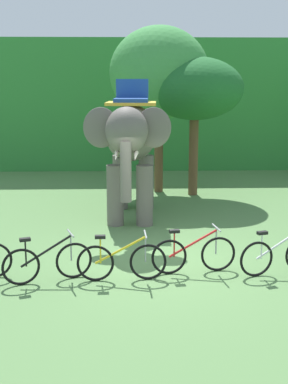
{
  "coord_description": "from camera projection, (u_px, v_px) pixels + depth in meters",
  "views": [
    {
      "loc": [
        -0.69,
        -10.14,
        3.73
      ],
      "look_at": [
        -0.33,
        1.0,
        1.3
      ],
      "focal_mm": 47.84,
      "sensor_mm": 36.0,
      "label": 1
    }
  ],
  "objects": [
    {
      "name": "tree_right",
      "position": [
        195.0,
        89.0,
        16.4
      ],
      "size": [
        3.13,
        3.13,
        4.49
      ],
      "color": "brown",
      "rests_on": "ground"
    },
    {
      "name": "ground_plane",
      "position": [
        161.0,
        262.0,
        10.72
      ],
      "size": [
        80.0,
        80.0,
        0.0
      ],
      "primitive_type": "plane",
      "color": "#567F47"
    },
    {
      "name": "bike_white",
      "position": [
        279.0,
        255.0,
        10.03
      ],
      "size": [
        1.66,
        0.63,
        0.92
      ],
      "color": "black",
      "rests_on": "ground"
    },
    {
      "name": "elephant",
      "position": [
        131.0,
        139.0,
        13.6
      ],
      "size": [
        2.09,
        4.18,
        3.78
      ],
      "color": "#665E56",
      "rests_on": "ground"
    },
    {
      "name": "bike_red",
      "position": [
        194.0,
        254.0,
        10.08
      ],
      "size": [
        1.7,
        0.52,
        0.92
      ],
      "color": "black",
      "rests_on": "ground"
    },
    {
      "name": "tree_far_right",
      "position": [
        159.0,
        74.0,
        16.78
      ],
      "size": [
        3.27,
        3.27,
        5.5
      ],
      "color": "brown",
      "rests_on": "ground"
    },
    {
      "name": "foliage_hedge",
      "position": [
        142.0,
        103.0,
        23.96
      ],
      "size": [
        36.0,
        6.0,
        5.44
      ],
      "primitive_type": "cube",
      "color": "#338438",
      "rests_on": "ground"
    },
    {
      "name": "bike_black",
      "position": [
        48.0,
        262.0,
        9.63
      ],
      "size": [
        1.64,
        0.69,
        0.92
      ],
      "color": "black",
      "rests_on": "ground"
    },
    {
      "name": "bike_yellow",
      "position": [
        122.0,
        261.0,
        9.69
      ],
      "size": [
        1.71,
        0.52,
        0.92
      ],
      "color": "black",
      "rests_on": "ground"
    }
  ]
}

